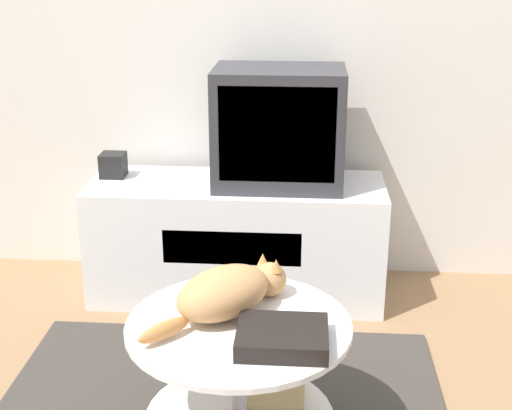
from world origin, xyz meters
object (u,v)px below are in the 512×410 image
Objects in this scene: tv at (279,127)px; dvd_box at (282,337)px; cat at (228,292)px; speaker at (113,165)px.

tv is 1.24m from dvd_box.
cat reaches higher than dvd_box.
tv is 0.76m from speaker.
cat is (-0.17, 0.17, 0.04)m from dvd_box.
dvd_box is 0.59× the size of cat.
cat is (-0.10, -1.03, -0.24)m from tv.
dvd_box is at bearing -92.64° from cat.
tv is at bearing 93.06° from dvd_box.
tv reaches higher than dvd_box.
tv is at bearing -3.77° from speaker.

